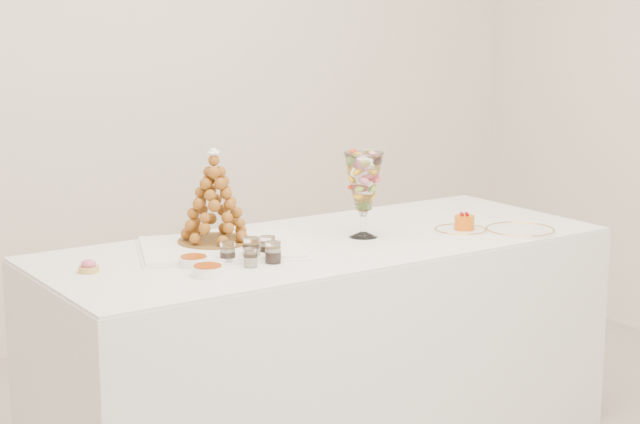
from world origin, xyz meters
TOP-DOWN VIEW (x-y plane):
  - buffet_table at (0.14, 0.37)m, footprint 2.13×0.96m
  - lace_tray at (-0.24, 0.44)m, footprint 0.64×0.55m
  - macaron_vase at (0.30, 0.37)m, footprint 0.14×0.14m
  - cake_plate at (0.66, 0.26)m, footprint 0.20×0.20m
  - spare_plate at (0.85, 0.14)m, footprint 0.26×0.26m
  - pink_tart at (-0.74, 0.38)m, footprint 0.07×0.07m
  - verrine_a at (-0.30, 0.27)m, footprint 0.05×0.05m
  - verrine_b at (-0.22, 0.26)m, footprint 0.07×0.07m
  - verrine_c at (-0.14, 0.28)m, footprint 0.06×0.06m
  - verrine_d at (-0.26, 0.18)m, footprint 0.05×0.05m
  - verrine_e at (-0.17, 0.19)m, footprint 0.06×0.06m
  - ramekin_back at (-0.41, 0.29)m, footprint 0.09×0.09m
  - ramekin_front at (-0.43, 0.15)m, footprint 0.10×0.10m
  - croquembouche at (-0.23, 0.50)m, footprint 0.27×0.27m
  - mousse_cake at (0.67, 0.25)m, footprint 0.08×0.08m

SIDE VIEW (x-z plane):
  - buffet_table at x=0.14m, z-range 0.00..0.79m
  - cake_plate at x=0.66m, z-range 0.79..0.80m
  - spare_plate at x=0.85m, z-range 0.79..0.80m
  - lace_tray at x=-0.24m, z-range 0.79..0.81m
  - ramekin_back at x=-0.41m, z-range 0.79..0.82m
  - ramekin_front at x=-0.43m, z-range 0.79..0.82m
  - pink_tart at x=-0.74m, z-range 0.79..0.83m
  - verrine_d at x=-0.26m, z-range 0.79..0.85m
  - verrine_c at x=-0.14m, z-range 0.79..0.86m
  - verrine_a at x=-0.30m, z-range 0.79..0.86m
  - verrine_e at x=-0.17m, z-range 0.79..0.86m
  - mousse_cake at x=0.67m, z-range 0.80..0.86m
  - verrine_b at x=-0.22m, z-range 0.79..0.87m
  - croquembouche at x=-0.23m, z-range 0.81..1.14m
  - macaron_vase at x=0.30m, z-range 0.84..1.15m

